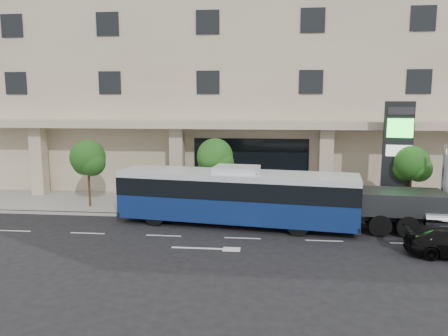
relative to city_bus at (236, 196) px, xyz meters
name	(u,v)px	position (x,y,z in m)	size (l,w,h in m)	color
ground	(244,229)	(0.49, -0.75, -1.66)	(120.00, 120.00, 0.00)	black
sidewalk	(249,206)	(0.49, 4.25, -1.59)	(120.00, 6.00, 0.15)	gray
curb	(246,218)	(0.49, 1.25, -1.59)	(120.00, 0.30, 0.15)	gray
convention_center	(255,62)	(0.49, 14.67, 8.31)	(60.00, 17.60, 20.00)	tan
tree_left	(88,160)	(-9.49, 2.84, 1.45)	(2.27, 2.20, 4.22)	#422B19
tree_mid	(215,159)	(-1.49, 2.84, 1.59)	(2.28, 2.20, 4.38)	#422B19
tree_right	(412,166)	(10.01, 2.84, 1.37)	(2.10, 2.00, 4.04)	#422B19
city_bus	(236,196)	(0.00, 0.00, 0.00)	(13.16, 4.46, 3.27)	black
signage_pylon	(397,157)	(9.26, 3.30, 1.82)	(1.72, 0.87, 6.58)	black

